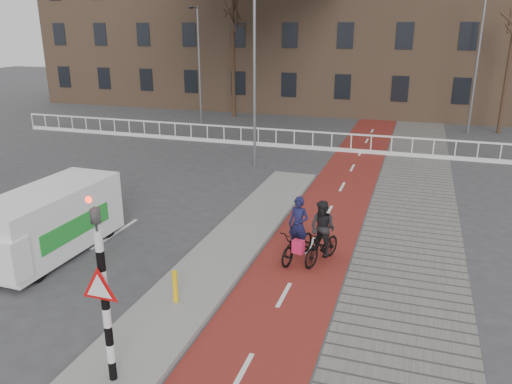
% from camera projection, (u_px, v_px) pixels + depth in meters
% --- Properties ---
extents(ground, '(120.00, 120.00, 0.00)m').
position_uv_depth(ground, '(192.00, 329.00, 10.64)').
color(ground, '#38383A').
rests_on(ground, ground).
extents(bike_lane, '(2.50, 60.00, 0.01)m').
position_uv_depth(bike_lane, '(338.00, 194.00, 19.22)').
color(bike_lane, maroon).
rests_on(bike_lane, ground).
extents(sidewalk, '(3.00, 60.00, 0.01)m').
position_uv_depth(sidewalk, '(414.00, 202.00, 18.39)').
color(sidewalk, slate).
rests_on(sidewalk, ground).
extents(curb_island, '(1.80, 16.00, 0.12)m').
position_uv_depth(curb_island, '(229.00, 248.00, 14.44)').
color(curb_island, gray).
rests_on(curb_island, ground).
extents(traffic_signal, '(0.80, 0.80, 3.68)m').
position_uv_depth(traffic_signal, '(103.00, 287.00, 8.37)').
color(traffic_signal, black).
rests_on(traffic_signal, curb_island).
extents(bollard, '(0.12, 0.12, 0.78)m').
position_uv_depth(bollard, '(175.00, 286.00, 11.37)').
color(bollard, yellow).
rests_on(bollard, curb_island).
extents(cyclist_near, '(1.00, 1.82, 1.82)m').
position_uv_depth(cyclist_near, '(298.00, 239.00, 13.64)').
color(cyclist_near, black).
rests_on(cyclist_near, bike_lane).
extents(cyclist_far, '(1.02, 1.67, 1.76)m').
position_uv_depth(cyclist_far, '(322.00, 238.00, 13.44)').
color(cyclist_far, black).
rests_on(cyclist_far, bike_lane).
extents(van, '(1.86, 4.44, 1.89)m').
position_uv_depth(van, '(50.00, 221.00, 13.92)').
color(van, white).
rests_on(van, ground).
extents(railing, '(28.00, 0.10, 0.99)m').
position_uv_depth(railing, '(241.00, 139.00, 27.36)').
color(railing, silver).
rests_on(railing, ground).
extents(townhouse_row, '(46.00, 10.00, 15.90)m').
position_uv_depth(townhouse_row, '(331.00, 4.00, 37.94)').
color(townhouse_row, '#7F6047').
rests_on(townhouse_row, ground).
extents(tree_mid, '(0.26, 0.26, 8.35)m').
position_uv_depth(tree_mid, '(233.00, 57.00, 34.68)').
color(tree_mid, '#302015').
rests_on(tree_mid, ground).
extents(tree_right, '(0.22, 0.22, 7.14)m').
position_uv_depth(tree_right, '(507.00, 73.00, 29.20)').
color(tree_right, '#302015').
rests_on(tree_right, ground).
extents(streetlight_near, '(0.12, 0.12, 8.03)m').
position_uv_depth(streetlight_near, '(254.00, 78.00, 21.73)').
color(streetlight_near, slate).
rests_on(streetlight_near, ground).
extents(streetlight_left, '(0.12, 0.12, 7.39)m').
position_uv_depth(streetlight_left, '(199.00, 67.00, 32.24)').
color(streetlight_left, slate).
rests_on(streetlight_left, ground).
extents(streetlight_right, '(0.12, 0.12, 8.71)m').
position_uv_depth(streetlight_right, '(478.00, 59.00, 28.85)').
color(streetlight_right, slate).
rests_on(streetlight_right, ground).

